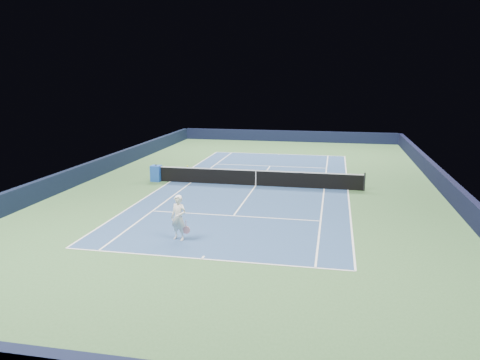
# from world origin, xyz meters

# --- Properties ---
(ground) EXTENTS (40.00, 40.00, 0.00)m
(ground) POSITION_xyz_m (0.00, 0.00, 0.00)
(ground) COLOR #355C32
(ground) RESTS_ON ground
(wall_far) EXTENTS (22.00, 0.35, 1.10)m
(wall_far) POSITION_xyz_m (0.00, 19.82, 0.55)
(wall_far) COLOR black
(wall_far) RESTS_ON ground
(wall_right) EXTENTS (0.35, 40.00, 1.10)m
(wall_right) POSITION_xyz_m (10.82, 0.00, 0.55)
(wall_right) COLOR black
(wall_right) RESTS_ON ground
(wall_left) EXTENTS (0.35, 40.00, 1.10)m
(wall_left) POSITION_xyz_m (-10.82, 0.00, 0.55)
(wall_left) COLOR black
(wall_left) RESTS_ON ground
(court_surface) EXTENTS (10.97, 23.77, 0.01)m
(court_surface) POSITION_xyz_m (0.00, 0.00, 0.00)
(court_surface) COLOR navy
(court_surface) RESTS_ON ground
(baseline_far) EXTENTS (10.97, 0.08, 0.00)m
(baseline_far) POSITION_xyz_m (0.00, 11.88, 0.01)
(baseline_far) COLOR white
(baseline_far) RESTS_ON ground
(baseline_near) EXTENTS (10.97, 0.08, 0.00)m
(baseline_near) POSITION_xyz_m (0.00, -11.88, 0.01)
(baseline_near) COLOR white
(baseline_near) RESTS_ON ground
(sideline_doubles_right) EXTENTS (0.08, 23.77, 0.00)m
(sideline_doubles_right) POSITION_xyz_m (5.49, 0.00, 0.01)
(sideline_doubles_right) COLOR white
(sideline_doubles_right) RESTS_ON ground
(sideline_doubles_left) EXTENTS (0.08, 23.77, 0.00)m
(sideline_doubles_left) POSITION_xyz_m (-5.49, 0.00, 0.01)
(sideline_doubles_left) COLOR white
(sideline_doubles_left) RESTS_ON ground
(sideline_singles_right) EXTENTS (0.08, 23.77, 0.00)m
(sideline_singles_right) POSITION_xyz_m (4.12, 0.00, 0.01)
(sideline_singles_right) COLOR white
(sideline_singles_right) RESTS_ON ground
(sideline_singles_left) EXTENTS (0.08, 23.77, 0.00)m
(sideline_singles_left) POSITION_xyz_m (-4.12, 0.00, 0.01)
(sideline_singles_left) COLOR white
(sideline_singles_left) RESTS_ON ground
(service_line_far) EXTENTS (8.23, 0.08, 0.00)m
(service_line_far) POSITION_xyz_m (0.00, 6.40, 0.01)
(service_line_far) COLOR white
(service_line_far) RESTS_ON ground
(service_line_near) EXTENTS (8.23, 0.08, 0.00)m
(service_line_near) POSITION_xyz_m (0.00, -6.40, 0.01)
(service_line_near) COLOR white
(service_line_near) RESTS_ON ground
(center_service_line) EXTENTS (0.08, 12.80, 0.00)m
(center_service_line) POSITION_xyz_m (0.00, 0.00, 0.01)
(center_service_line) COLOR white
(center_service_line) RESTS_ON ground
(center_mark_far) EXTENTS (0.08, 0.30, 0.00)m
(center_mark_far) POSITION_xyz_m (0.00, 11.73, 0.01)
(center_mark_far) COLOR white
(center_mark_far) RESTS_ON ground
(center_mark_near) EXTENTS (0.08, 0.30, 0.00)m
(center_mark_near) POSITION_xyz_m (0.00, -11.73, 0.01)
(center_mark_near) COLOR white
(center_mark_near) RESTS_ON ground
(tennis_net) EXTENTS (12.90, 0.10, 1.07)m
(tennis_net) POSITION_xyz_m (0.00, 0.00, 0.50)
(tennis_net) COLOR black
(tennis_net) RESTS_ON ground
(sponsor_cube) EXTENTS (0.63, 0.58, 1.01)m
(sponsor_cube) POSITION_xyz_m (-6.40, -0.01, 0.51)
(sponsor_cube) COLOR #1C4CAD
(sponsor_cube) RESTS_ON ground
(tennis_player) EXTENTS (0.87, 1.34, 2.91)m
(tennis_player) POSITION_xyz_m (-1.48, -10.07, 0.94)
(tennis_player) COLOR white
(tennis_player) RESTS_ON ground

